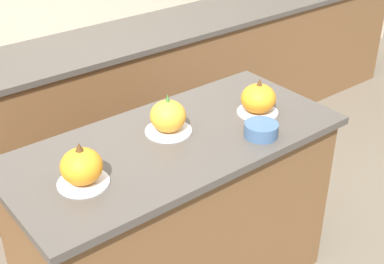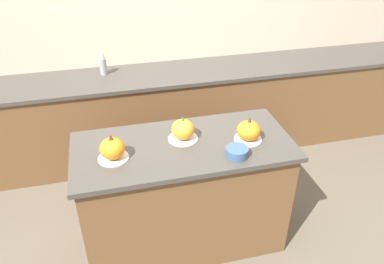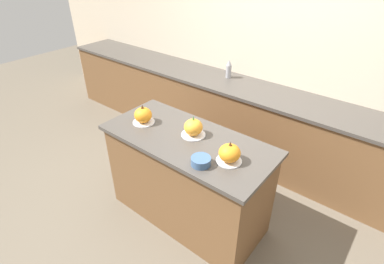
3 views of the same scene
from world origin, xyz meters
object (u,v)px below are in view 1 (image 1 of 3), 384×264
(pumpkin_cake_left, at_px, (82,168))
(pumpkin_cake_right, at_px, (258,99))
(pumpkin_cake_center, at_px, (168,117))
(mixing_bowl, at_px, (261,130))

(pumpkin_cake_left, distance_m, pumpkin_cake_right, 0.90)
(pumpkin_cake_center, bearing_deg, mixing_bowl, -43.65)
(pumpkin_cake_left, xyz_separation_m, pumpkin_cake_center, (0.48, 0.11, -0.00))
(pumpkin_cake_left, relative_size, pumpkin_cake_right, 1.03)
(pumpkin_cake_left, relative_size, pumpkin_cake_center, 0.96)
(pumpkin_cake_center, distance_m, pumpkin_cake_right, 0.44)
(pumpkin_cake_center, relative_size, pumpkin_cake_right, 1.07)
(pumpkin_cake_center, bearing_deg, pumpkin_cake_left, -166.45)
(pumpkin_cake_right, bearing_deg, mixing_bowl, -130.79)
(pumpkin_cake_right, bearing_deg, pumpkin_cake_left, 179.95)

